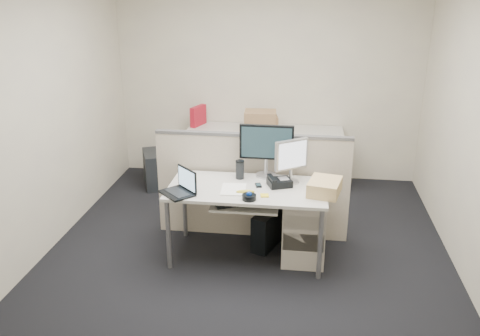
# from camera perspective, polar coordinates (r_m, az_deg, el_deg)

# --- Properties ---
(floor) EXTENTS (4.00, 4.50, 0.01)m
(floor) POSITION_cam_1_polar(r_m,az_deg,el_deg) (5.14, 0.78, -9.78)
(floor) COLOR black
(floor) RESTS_ON ground
(wall_back) EXTENTS (4.00, 0.02, 2.70)m
(wall_back) POSITION_cam_1_polar(r_m,az_deg,el_deg) (6.79, 3.13, 10.00)
(wall_back) COLOR #BEB5A5
(wall_back) RESTS_ON ground
(wall_front) EXTENTS (4.00, 0.02, 2.70)m
(wall_front) POSITION_cam_1_polar(r_m,az_deg,el_deg) (2.54, -5.19, -8.75)
(wall_front) COLOR #BEB5A5
(wall_front) RESTS_ON ground
(wall_left) EXTENTS (0.02, 4.50, 2.70)m
(wall_left) POSITION_cam_1_polar(r_m,az_deg,el_deg) (5.22, -21.60, 5.37)
(wall_left) COLOR #BEB5A5
(wall_left) RESTS_ON ground
(wall_right) EXTENTS (0.02, 4.50, 2.70)m
(wall_right) POSITION_cam_1_polar(r_m,az_deg,el_deg) (4.81, 25.30, 3.63)
(wall_right) COLOR #BEB5A5
(wall_right) RESTS_ON ground
(desk) EXTENTS (1.50, 0.75, 0.73)m
(desk) POSITION_cam_1_polar(r_m,az_deg,el_deg) (4.83, 0.82, -2.91)
(desk) COLOR silver
(desk) RESTS_ON floor
(keyboard_tray) EXTENTS (0.62, 0.32, 0.02)m
(keyboard_tray) POSITION_cam_1_polar(r_m,az_deg,el_deg) (4.69, 0.56, -4.28)
(keyboard_tray) COLOR silver
(keyboard_tray) RESTS_ON desk
(drawer_pedestal) EXTENTS (0.40, 0.55, 0.65)m
(drawer_pedestal) POSITION_cam_1_polar(r_m,az_deg,el_deg) (5.00, 7.18, -6.56)
(drawer_pedestal) COLOR #B7AE9B
(drawer_pedestal) RESTS_ON floor
(cubicle_partition) EXTENTS (2.00, 0.06, 1.10)m
(cubicle_partition) POSITION_cam_1_polar(r_m,az_deg,el_deg) (5.29, 1.38, -2.14)
(cubicle_partition) COLOR #C0B19E
(cubicle_partition) RESTS_ON floor
(back_counter) EXTENTS (2.00, 0.60, 0.72)m
(back_counter) POSITION_cam_1_polar(r_m,az_deg,el_deg) (6.74, 2.75, 1.20)
(back_counter) COLOR #B7AE9B
(back_counter) RESTS_ON floor
(monitor_main) EXTENTS (0.53, 0.21, 0.53)m
(monitor_main) POSITION_cam_1_polar(r_m,az_deg,el_deg) (5.00, 2.98, 1.94)
(monitor_main) COLOR black
(monitor_main) RESTS_ON desk
(monitor_small) EXTENTS (0.38, 0.34, 0.43)m
(monitor_small) POSITION_cam_1_polar(r_m,az_deg,el_deg) (4.87, 5.76, 0.70)
(monitor_small) COLOR #B7B7BC
(monitor_small) RESTS_ON desk
(laptop) EXTENTS (0.38, 0.38, 0.23)m
(laptop) POSITION_cam_1_polar(r_m,az_deg,el_deg) (4.65, -7.14, -1.64)
(laptop) COLOR black
(laptop) RESTS_ON desk
(trackball) EXTENTS (0.13, 0.13, 0.05)m
(trackball) POSITION_cam_1_polar(r_m,az_deg,el_deg) (4.54, 1.03, -3.29)
(trackball) COLOR black
(trackball) RESTS_ON desk
(desk_phone) EXTENTS (0.26, 0.24, 0.07)m
(desk_phone) POSITION_cam_1_polar(r_m,az_deg,el_deg) (4.85, 4.46, -1.63)
(desk_phone) COLOR black
(desk_phone) RESTS_ON desk
(paper_stack) EXTENTS (0.24, 0.30, 0.01)m
(paper_stack) POSITION_cam_1_polar(r_m,az_deg,el_deg) (4.75, -0.73, -2.42)
(paper_stack) COLOR white
(paper_stack) RESTS_ON desk
(sticky_pad) EXTENTS (0.08, 0.08, 0.01)m
(sticky_pad) POSITION_cam_1_polar(r_m,az_deg,el_deg) (4.63, 2.78, -3.10)
(sticky_pad) COLOR yellow
(sticky_pad) RESTS_ON desk
(travel_mug) EXTENTS (0.09, 0.09, 0.18)m
(travel_mug) POSITION_cam_1_polar(r_m,az_deg,el_deg) (4.99, -0.01, -0.24)
(travel_mug) COLOR black
(travel_mug) RESTS_ON desk
(banana) EXTENTS (0.18, 0.07, 0.04)m
(banana) POSITION_cam_1_polar(r_m,az_deg,el_deg) (4.66, 0.61, -2.68)
(banana) COLOR yellow
(banana) RESTS_ON desk
(cellphone) EXTENTS (0.08, 0.11, 0.01)m
(cellphone) POSITION_cam_1_polar(r_m,az_deg,el_deg) (4.84, 2.07, -1.95)
(cellphone) COLOR black
(cellphone) RESTS_ON desk
(manila_folders) EXTENTS (0.34, 0.40, 0.13)m
(manila_folders) POSITION_cam_1_polar(r_m,az_deg,el_deg) (4.71, 9.48, -2.11)
(manila_folders) COLOR #E8BF80
(manila_folders) RESTS_ON desk
(keyboard) EXTENTS (0.51, 0.35, 0.03)m
(keyboard) POSITION_cam_1_polar(r_m,az_deg,el_deg) (4.72, 0.01, -3.77)
(keyboard) COLOR black
(keyboard) RESTS_ON keyboard_tray
(pc_tower_desk) EXTENTS (0.30, 0.44, 0.38)m
(pc_tower_desk) POSITION_cam_1_polar(r_m,az_deg,el_deg) (5.20, 3.05, -6.92)
(pc_tower_desk) COLOR black
(pc_tower_desk) RESTS_ON floor
(pc_tower_spare_dark) EXTENTS (0.37, 0.54, 0.47)m
(pc_tower_spare_dark) POSITION_cam_1_polar(r_m,az_deg,el_deg) (6.77, -9.81, -0.13)
(pc_tower_spare_dark) COLOR black
(pc_tower_spare_dark) RESTS_ON floor
(pc_tower_spare_silver) EXTENTS (0.24, 0.50, 0.45)m
(pc_tower_spare_silver) POSITION_cam_1_polar(r_m,az_deg,el_deg) (7.09, -7.72, 0.89)
(pc_tower_spare_silver) COLOR #B7B7BC
(pc_tower_spare_silver) RESTS_ON floor
(cardboard_box_left) EXTENTS (0.41, 0.32, 0.30)m
(cardboard_box_left) POSITION_cam_1_polar(r_m,az_deg,el_deg) (6.47, 2.29, 5.12)
(cardboard_box_left) COLOR #AA7F4E
(cardboard_box_left) RESTS_ON back_counter
(cardboard_box_right) EXTENTS (0.37, 0.32, 0.24)m
(cardboard_box_right) POSITION_cam_1_polar(r_m,az_deg,el_deg) (6.48, 2.73, 4.85)
(cardboard_box_right) COLOR #AA7F4E
(cardboard_box_right) RESTS_ON back_counter
(red_binder) EXTENTS (0.17, 0.31, 0.28)m
(red_binder) POSITION_cam_1_polar(r_m,az_deg,el_deg) (6.81, -4.71, 5.78)
(red_binder) COLOR #AB1223
(red_binder) RESTS_ON back_counter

